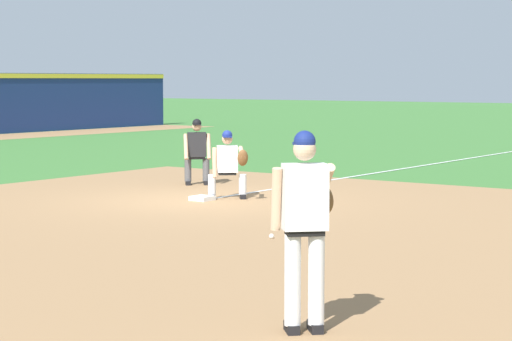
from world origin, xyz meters
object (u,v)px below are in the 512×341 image
Objects in this scene: first_base_bag at (202,198)px; umpire at (197,149)px; baseball at (271,236)px; pitcher at (306,218)px; first_baseman at (229,162)px.

umpire is at bearing 40.92° from first_base_bag.
baseball is 0.04× the size of pitcher.
baseball is 0.05× the size of umpire.
pitcher is at bearing -138.93° from first_baseman.
first_baseman is (7.75, 6.75, -0.33)m from pitcher.
umpire is (2.18, 1.89, 0.75)m from first_base_bag.
first_base_bag is 4.77m from baseball.
first_base_bag is 0.88m from first_baseman.
umpire is (9.46, 8.92, -0.27)m from pitcher.
pitcher is at bearing -136.00° from first_base_bag.
first_baseman reaches higher than baseball.
first_base_bag is at bearing -139.08° from umpire.
umpire reaches higher than baseball.
first_base_bag is at bearing 44.00° from pitcher.
baseball is at bearing -135.48° from first_baseman.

